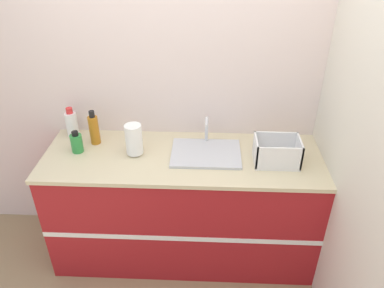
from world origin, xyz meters
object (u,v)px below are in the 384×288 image
Objects in this scene: sink at (206,152)px; bottle_green at (77,143)px; bottle_white_spray at (72,124)px; bottle_amber at (94,129)px; paper_towel_roll at (134,140)px; dish_rack at (277,153)px.

bottle_green is at bearing -179.72° from sink.
bottle_white_spray is (-0.10, 0.22, 0.03)m from bottle_green.
bottle_white_spray is (-0.20, 0.10, -0.01)m from bottle_amber.
paper_towel_roll is (-0.51, -0.02, 0.10)m from sink.
bottle_green is at bearing -129.06° from bottle_amber.
sink is 2.14× the size of paper_towel_roll.
bottle_green is at bearing -65.35° from bottle_white_spray.
dish_rack is 1.15× the size of bottle_amber.
bottle_white_spray is at bearing 114.65° from bottle_green.
bottle_green is at bearing 178.26° from paper_towel_roll.
bottle_green is (-1.41, 0.08, 0.00)m from dish_rack.
sink is 1.86× the size of bottle_amber.
bottle_green is (-0.93, -0.00, 0.06)m from sink.
bottle_amber is at bearing 157.12° from paper_towel_roll.
bottle_amber reaches higher than bottle_white_spray.
paper_towel_roll reaches higher than sink.
bottle_amber is (-0.32, 0.14, -0.00)m from paper_towel_roll.
paper_towel_roll is 0.35m from bottle_amber.
bottle_amber is at bearing -26.48° from bottle_white_spray.
paper_towel_roll is 1.00m from dish_rack.
dish_rack is 1.29× the size of bottle_white_spray.
paper_towel_roll is 0.87× the size of bottle_amber.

